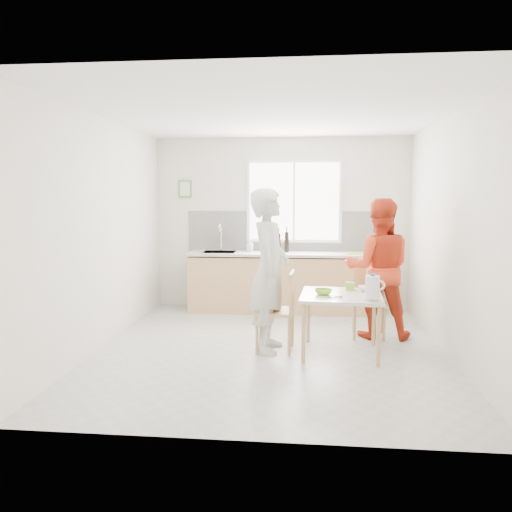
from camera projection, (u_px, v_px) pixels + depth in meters
The scene contains 21 objects.
ground at pixel (271, 348), 5.87m from camera, with size 4.50×4.50×0.00m, color #B7B7B2.
room_shell at pixel (272, 208), 5.68m from camera, with size 4.50×4.50×4.50m.
window at pixel (294, 202), 7.85m from camera, with size 1.50×0.06×1.30m.
backsplash at pixel (281, 231), 7.94m from camera, with size 3.00×0.02×0.65m, color white.
picture_frame at pixel (185, 189), 8.00m from camera, with size 0.22×0.03×0.28m.
kitchen_counter at pixel (280, 285), 7.75m from camera, with size 2.84×0.64×1.37m.
dining_table at pixel (341, 300), 5.61m from camera, with size 0.95×0.95×0.69m.
chair_left at pixel (281, 307), 5.74m from camera, with size 0.46×0.46×0.93m.
chair_far at pixel (369, 297), 6.37m from camera, with size 0.45×0.45×0.91m.
person_white at pixel (270, 271), 5.71m from camera, with size 0.68×0.45×1.87m, color silver.
person_red at pixel (378, 268), 6.27m from camera, with size 0.85×0.67×1.76m, color red.
bowl_green at pixel (323, 292), 5.59m from camera, with size 0.20×0.20×0.06m, color #88D230.
bowl_white at pixel (367, 289), 5.80m from camera, with size 0.22×0.22×0.05m, color white.
milk_jug at pixel (373, 287), 5.26m from camera, with size 0.21×0.15×0.27m.
green_box at pixel (350, 286), 5.86m from camera, with size 0.10×0.10×0.09m, color #89CB2E.
spoon at pixel (334, 297), 5.40m from camera, with size 0.01×0.01×0.16m, color #A5A5AA.
cutting_board at pixel (357, 253), 7.55m from camera, with size 0.35×0.25×0.01m, color #7EC82E.
wine_bottle_a at pixel (287, 242), 7.72m from camera, with size 0.07×0.07×0.32m, color black.
wine_bottle_b at pixel (278, 242), 7.73m from camera, with size 0.07×0.07×0.30m, color black.
jar_amber at pixel (287, 247), 7.76m from camera, with size 0.06×0.06×0.16m, color olive.
soap_bottle at pixel (250, 246), 7.83m from camera, with size 0.08×0.09×0.19m, color #999999.
Camera 1 is at (0.39, -5.69, 1.78)m, focal length 35.00 mm.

